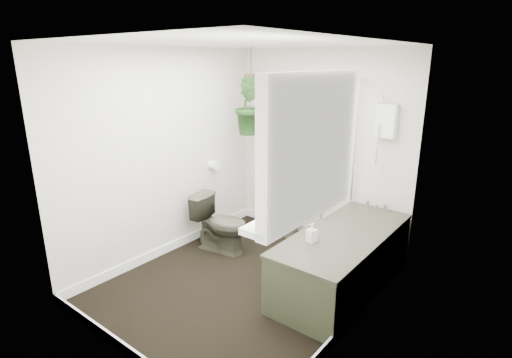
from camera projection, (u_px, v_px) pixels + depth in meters
The scene contains 22 objects.
floor at pixel (247, 282), 4.06m from camera, with size 2.30×2.80×0.02m, color black.
ceiling at pixel (245, 42), 3.40m from camera, with size 2.30×2.80×0.02m, color white.
wall_back at pixel (320, 147), 4.80m from camera, with size 2.30×0.02×2.30m, color beige.
wall_front at pixel (113, 217), 2.67m from camera, with size 2.30×0.02×2.30m, color beige.
wall_left at pixel (165, 155), 4.42m from camera, with size 0.02×2.80×2.30m, color beige.
wall_right at pixel (363, 198), 3.05m from camera, with size 0.02×2.80×2.30m, color beige.
skirting at pixel (247, 277), 4.05m from camera, with size 2.30×2.80×0.10m, color white.
bathtub at pixel (343, 260), 3.88m from camera, with size 0.72×1.72×0.58m, color #37362A, non-canonical shape.
bath_screen at pixel (341, 148), 4.16m from camera, with size 0.04×0.72×1.40m, color silver, non-canonical shape.
shower_box at pixel (387, 121), 4.16m from camera, with size 0.20×0.10×0.35m, color white.
oval_mirror at pixel (302, 117), 4.81m from camera, with size 0.46×0.03×0.62m, color beige.
wall_sconce at pixel (275, 122), 5.07m from camera, with size 0.04×0.04×0.22m, color black.
toilet_roll_holder at pixel (214, 165), 4.98m from camera, with size 0.11×0.11×0.11m, color white.
window_recess at pixel (311, 148), 2.42m from camera, with size 0.08×1.00×0.90m, color white.
window_sill at pixel (299, 210), 2.58m from camera, with size 0.18×1.00×0.04m, color white.
window_blinds at pixel (305, 147), 2.44m from camera, with size 0.01×0.86×0.76m, color white.
toilet at pixel (221, 223), 4.64m from camera, with size 0.37×0.66×0.67m, color #37362A.
pedestal_sink at pixel (292, 198), 4.96m from camera, with size 0.60×0.51×1.03m, color #37362A, non-canonical shape.
sill_plant at pixel (313, 184), 2.66m from camera, with size 0.21×0.18×0.24m, color black.
hanging_plant at pixel (251, 105), 4.72m from camera, with size 0.39×0.32×0.71m, color black.
soap_bottle at pixel (312, 233), 3.59m from camera, with size 0.08×0.08×0.18m, color #2C2322.
hanging_pot at pixel (251, 79), 4.64m from camera, with size 0.16×0.16×0.12m, color #35241A.
Camera 1 is at (2.29, -2.77, 2.16)m, focal length 28.00 mm.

